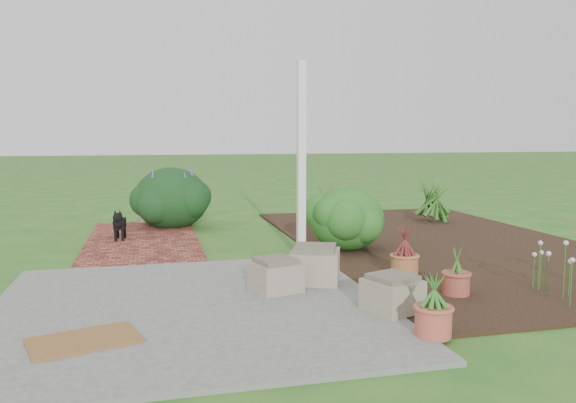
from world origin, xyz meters
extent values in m
plane|color=#235F1E|center=(0.00, 0.00, 0.00)|extent=(80.00, 80.00, 0.00)
cube|color=#5A5B58|center=(-1.25, -1.75, 0.02)|extent=(3.50, 3.50, 0.04)
cube|color=#59231C|center=(-1.70, 1.75, 0.02)|extent=(1.60, 3.50, 0.04)
cube|color=black|center=(2.50, 0.50, 0.01)|extent=(4.00, 7.00, 0.03)
cube|color=white|center=(0.30, 0.10, 1.25)|extent=(0.10, 0.10, 2.50)
cube|color=gray|center=(0.47, -2.34, 0.18)|extent=(0.54, 0.54, 0.28)
cube|color=gray|center=(-0.39, -1.47, 0.18)|extent=(0.52, 0.52, 0.28)
cube|color=gray|center=(0.09, -1.23, 0.20)|extent=(0.64, 0.64, 0.33)
cube|color=brown|center=(-2.08, -2.49, 0.05)|extent=(0.89, 0.71, 0.02)
cube|color=black|center=(-2.02, 1.76, 0.28)|extent=(0.17, 0.34, 0.15)
cylinder|color=black|center=(-2.08, 1.65, 0.12)|extent=(0.04, 0.04, 0.16)
cylinder|color=black|center=(-1.98, 1.64, 0.12)|extent=(0.04, 0.04, 0.16)
cylinder|color=black|center=(-2.06, 1.88, 0.12)|extent=(0.04, 0.04, 0.16)
cylinder|color=black|center=(-1.96, 1.88, 0.12)|extent=(0.04, 0.04, 0.16)
sphere|color=black|center=(-2.04, 1.56, 0.40)|extent=(0.14, 0.14, 0.14)
cone|color=black|center=(-2.01, 1.93, 0.38)|extent=(0.06, 0.10, 0.12)
cylinder|color=beige|center=(-1.60, 3.48, 0.26)|extent=(0.37, 0.37, 0.43)
ellipsoid|color=#154010|center=(1.02, 0.39, 0.46)|extent=(1.32, 1.32, 0.87)
cylinder|color=#9F5D35|center=(1.12, -1.22, 0.15)|extent=(0.38, 0.38, 0.24)
cylinder|color=brown|center=(1.30, -1.98, 0.14)|extent=(0.27, 0.27, 0.22)
cylinder|color=#B14F3C|center=(0.52, -2.98, 0.15)|extent=(0.34, 0.34, 0.24)
ellipsoid|color=black|center=(-1.23, 2.91, 0.53)|extent=(1.32, 1.32, 1.06)
camera|label=1|loc=(-1.56, -6.77, 1.57)|focal=35.00mm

